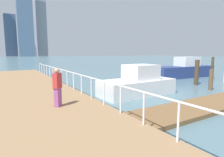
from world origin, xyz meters
name	(u,v)px	position (x,y,z in m)	size (l,w,h in m)	color
ground_plane	(84,80)	(0.00, 20.00, 0.00)	(300.00, 300.00, 0.00)	slate
floating_dock	(217,103)	(2.63, 8.22, 0.09)	(12.27, 2.00, 0.18)	brown
boardwalk_railing	(104,87)	(-3.15, 9.93, 1.21)	(0.06, 31.64, 1.08)	white
dock_piling_0	(197,72)	(7.04, 12.46, 1.06)	(0.35, 0.35, 2.11)	#473826
dock_piling_1	(211,80)	(6.00, 10.59, 0.76)	(0.28, 0.28, 1.51)	brown
dock_piling_2	(212,68)	(11.38, 13.69, 1.14)	(0.25, 0.25, 2.27)	#473826
moored_boat_2	(138,84)	(0.53, 12.16, 0.71)	(4.97, 2.24, 1.92)	white
moored_boat_3	(184,70)	(10.44, 16.32, 0.81)	(7.63, 2.64, 2.25)	navy
pedestrian_0	(57,87)	(-4.94, 10.70, 1.25)	(0.42, 0.40, 1.65)	#994C8C
skyline_tower_2	(10,36)	(0.61, 183.94, 17.24)	(8.77, 11.71, 34.47)	slate
skyline_tower_3	(25,12)	(10.87, 166.43, 35.05)	(11.31, 7.65, 70.11)	slate
skyline_tower_4	(40,27)	(24.98, 182.86, 26.44)	(8.68, 13.47, 52.87)	#8C939E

